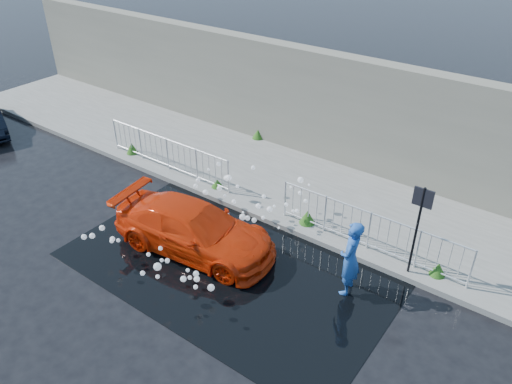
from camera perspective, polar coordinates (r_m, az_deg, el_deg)
ground at (r=12.29m, az=-7.49°, el=-9.59°), size 90.00×90.00×0.00m
pavement at (r=15.46m, az=5.09°, el=0.57°), size 30.00×4.00×0.15m
curb at (r=14.04m, az=0.78°, el=-2.85°), size 30.00×0.25×0.16m
retaining_wall at (r=16.37m, az=9.51°, el=9.29°), size 30.00×0.60×3.50m
puddle at (r=12.58m, az=-2.69°, el=-8.09°), size 8.00×5.00×0.01m
sign_post at (r=11.71m, az=18.13°, el=-2.80°), size 0.45×0.06×2.50m
railing_left at (r=16.22m, az=-10.09°, el=4.45°), size 5.05×0.05×1.10m
railing_right at (r=12.77m, az=12.80°, el=-4.17°), size 5.05×0.05×1.10m
weeds at (r=15.03m, az=3.22°, el=0.78°), size 12.17×3.93×0.39m
water_spray at (r=13.10m, az=-4.50°, el=-2.57°), size 3.67×5.34×0.98m
red_car at (r=12.73m, az=-7.07°, el=-4.23°), size 4.51×2.30×1.25m
person at (r=11.41m, az=10.72°, el=-7.48°), size 0.58×0.77×1.90m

